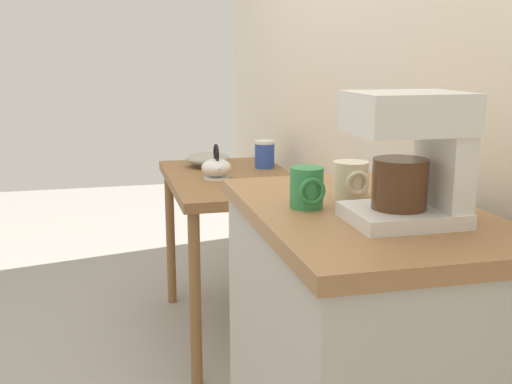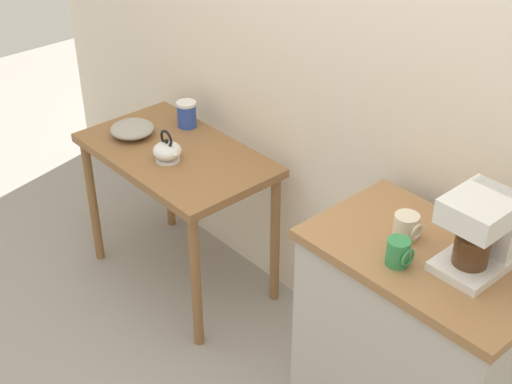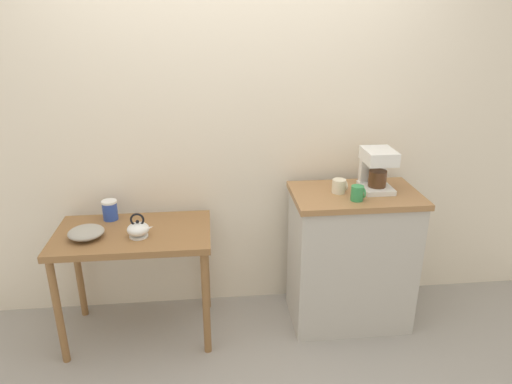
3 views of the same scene
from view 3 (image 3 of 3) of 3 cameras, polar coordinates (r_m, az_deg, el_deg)
ground_plane at (r=3.16m, az=-1.94°, el=-16.61°), size 8.00×8.00×0.00m
back_wall at (r=2.98m, az=-0.93°, el=10.86°), size 4.40×0.10×2.80m
wooden_table at (r=2.90m, az=-14.77°, el=-6.40°), size 0.92×0.54×0.72m
kitchen_counter at (r=3.09m, az=11.55°, el=-7.91°), size 0.78×0.49×0.91m
bowl_stoneware at (r=2.84m, az=-20.18°, el=-4.70°), size 0.20×0.20×0.06m
teakettle at (r=2.76m, az=-14.27°, el=-4.45°), size 0.15×0.13×0.15m
canister_enamel at (r=3.03m, az=-17.53°, el=-2.13°), size 0.09×0.09×0.13m
coffee_maker at (r=2.93m, az=14.61°, el=2.95°), size 0.18×0.22×0.26m
mug_tall_green at (r=2.76m, az=12.40°, el=-0.14°), size 0.08×0.07×0.09m
mug_small_cream at (r=2.86m, az=10.20°, el=0.73°), size 0.09×0.08×0.08m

